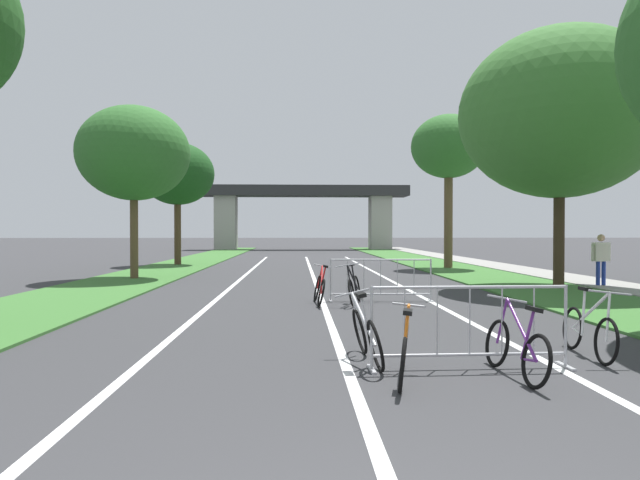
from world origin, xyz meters
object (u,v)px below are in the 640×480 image
at_px(tree_left_oak_near, 134,154).
at_px(tree_left_pine_far, 177,174).
at_px(crowd_barrier_nearest, 470,327).
at_px(bicycle_black_2, 354,289).
at_px(tree_right_maple_mid, 560,114).
at_px(tree_right_pine_near, 449,148).
at_px(bicycle_orange_0, 404,350).
at_px(bicycle_purple_4, 516,348).
at_px(bicycle_white_5, 589,331).
at_px(bicycle_red_1, 320,289).
at_px(bicycle_silver_3, 366,335).
at_px(crowd_barrier_second, 381,280).
at_px(pedestrian_pushing_bike, 601,255).

relative_size(tree_left_oak_near, tree_left_pine_far, 1.00).
xyz_separation_m(crowd_barrier_nearest, bicycle_black_2, (-0.81, 6.31, -0.15)).
height_order(tree_right_maple_mid, bicycle_black_2, tree_right_maple_mid).
distance_m(tree_right_pine_near, bicycle_orange_0, 20.82).
bearing_deg(bicycle_black_2, bicycle_purple_4, 113.92).
xyz_separation_m(tree_right_maple_mid, tree_right_pine_near, (-0.85, 9.22, 0.36)).
xyz_separation_m(bicycle_purple_4, bicycle_white_5, (1.42, 1.02, 0.01)).
height_order(crowd_barrier_nearest, bicycle_orange_0, crowd_barrier_nearest).
xyz_separation_m(tree_left_oak_near, bicycle_red_1, (6.40, -7.20, -4.16)).
relative_size(tree_left_pine_far, crowd_barrier_nearest, 2.44).
xyz_separation_m(tree_right_pine_near, bicycle_orange_0, (-5.79, -19.30, -5.26)).
bearing_deg(bicycle_white_5, bicycle_purple_4, 39.43).
xyz_separation_m(tree_left_oak_near, bicycle_silver_3, (6.77, -13.12, -4.16)).
bearing_deg(bicycle_red_1, crowd_barrier_second, 17.06).
xyz_separation_m(tree_right_pine_near, crowd_barrier_nearest, (-4.86, -18.81, -5.09)).
bearing_deg(bicycle_white_5, bicycle_black_2, -61.36).
bearing_deg(bicycle_orange_0, bicycle_silver_3, 123.78).
xyz_separation_m(tree_right_maple_mid, bicycle_purple_4, (-5.28, -10.01, -4.90)).
bearing_deg(bicycle_white_5, tree_right_maple_mid, -109.53).
bearing_deg(bicycle_orange_0, tree_right_maple_mid, 69.14).
height_order(bicycle_black_2, bicycle_purple_4, bicycle_black_2).
bearing_deg(bicycle_red_1, bicycle_white_5, -61.47).
bearing_deg(bicycle_black_2, bicycle_silver_3, 99.20).
height_order(crowd_barrier_second, bicycle_red_1, crowd_barrier_second).
bearing_deg(pedestrian_pushing_bike, tree_left_pine_far, -37.05).
distance_m(tree_left_oak_near, bicycle_orange_0, 16.23).
height_order(tree_left_pine_far, bicycle_silver_3, tree_left_pine_far).
height_order(crowd_barrier_nearest, bicycle_silver_3, crowd_barrier_nearest).
distance_m(tree_right_pine_near, crowd_barrier_second, 13.91).
bearing_deg(tree_right_pine_near, tree_right_maple_mid, -84.76).
bearing_deg(pedestrian_pushing_bike, bicycle_red_1, 23.05).
xyz_separation_m(bicycle_silver_3, bicycle_white_5, (3.11, 0.23, -0.01)).
relative_size(bicycle_silver_3, bicycle_white_5, 1.02).
bearing_deg(bicycle_black_2, tree_right_pine_near, -100.86).
height_order(bicycle_orange_0, bicycle_silver_3, bicycle_silver_3).
xyz_separation_m(bicycle_black_2, bicycle_purple_4, (1.23, -6.73, -0.02)).
bearing_deg(bicycle_silver_3, bicycle_orange_0, -73.22).
distance_m(bicycle_red_1, pedestrian_pushing_bike, 9.52).
distance_m(bicycle_purple_4, bicycle_white_5, 1.75).
relative_size(crowd_barrier_second, bicycle_purple_4, 1.58).
bearing_deg(tree_right_maple_mid, bicycle_white_5, -113.24).
distance_m(bicycle_black_2, bicycle_purple_4, 6.85).
distance_m(tree_left_oak_near, bicycle_white_5, 16.76).
relative_size(bicycle_white_5, pedestrian_pushing_bike, 1.00).
relative_size(bicycle_orange_0, bicycle_white_5, 1.01).
bearing_deg(bicycle_purple_4, tree_right_pine_near, 72.71).
bearing_deg(crowd_barrier_nearest, bicycle_purple_4, -44.98).
relative_size(tree_right_pine_near, crowd_barrier_second, 2.79).
bearing_deg(tree_right_pine_near, bicycle_orange_0, -106.69).
height_order(tree_right_maple_mid, bicycle_purple_4, tree_right_maple_mid).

